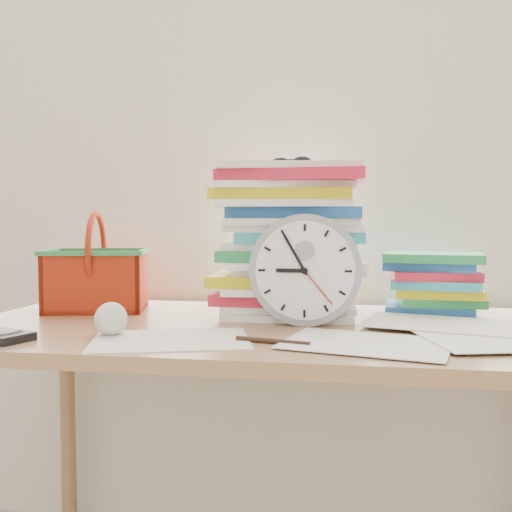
% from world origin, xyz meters
% --- Properties ---
extents(curtain, '(2.40, 0.01, 2.50)m').
position_xyz_m(curtain, '(0.00, 1.98, 1.30)').
color(curtain, white).
rests_on(curtain, room_shell).
extents(desk, '(1.40, 0.70, 0.75)m').
position_xyz_m(desk, '(0.00, 1.60, 0.68)').
color(desk, '#906743').
rests_on(desk, ground).
extents(paper_stack, '(0.39, 0.33, 0.37)m').
position_xyz_m(paper_stack, '(0.03, 1.76, 0.94)').
color(paper_stack, white).
rests_on(paper_stack, desk).
extents(clock, '(0.25, 0.05, 0.25)m').
position_xyz_m(clock, '(0.08, 1.61, 0.88)').
color(clock, gray).
rests_on(clock, desk).
extents(sunglasses, '(0.14, 0.13, 0.03)m').
position_xyz_m(sunglasses, '(0.03, 1.78, 1.14)').
color(sunglasses, black).
rests_on(sunglasses, paper_stack).
extents(book_stack, '(0.27, 0.22, 0.15)m').
position_xyz_m(book_stack, '(0.40, 1.83, 0.83)').
color(book_stack, white).
rests_on(book_stack, desk).
extents(basket, '(0.30, 0.25, 0.26)m').
position_xyz_m(basket, '(-0.48, 1.74, 0.88)').
color(basket, red).
rests_on(basket, desk).
extents(crumpled_ball, '(0.07, 0.07, 0.07)m').
position_xyz_m(crumpled_ball, '(-0.30, 1.42, 0.78)').
color(crumpled_ball, white).
rests_on(crumpled_ball, desk).
extents(pen, '(0.15, 0.05, 0.01)m').
position_xyz_m(pen, '(0.04, 1.39, 0.75)').
color(pen, black).
rests_on(pen, desk).
extents(scattered_papers, '(1.26, 0.42, 0.02)m').
position_xyz_m(scattered_papers, '(0.00, 1.60, 0.76)').
color(scattered_papers, white).
rests_on(scattered_papers, desk).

